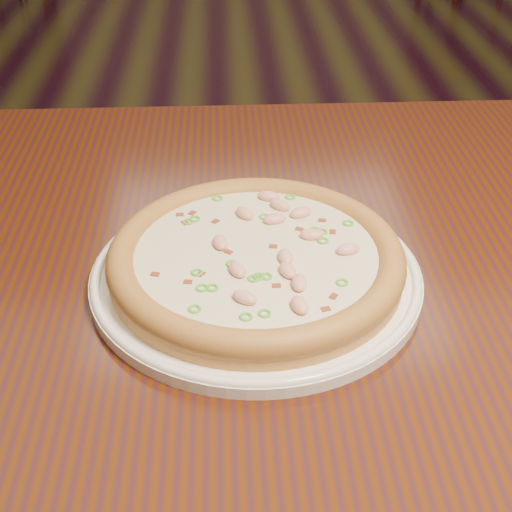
{
  "coord_description": "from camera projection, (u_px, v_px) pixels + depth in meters",
  "views": [
    {
      "loc": [
        -0.22,
        -1.25,
        1.17
      ],
      "look_at": [
        -0.19,
        -0.68,
        0.78
      ],
      "focal_mm": 50.0,
      "sensor_mm": 36.0,
      "label": 1
    }
  ],
  "objects": [
    {
      "name": "ground",
      "position": [
        322.0,
        362.0,
        1.7
      ],
      "size": [
        9.0,
        9.0,
        0.0
      ],
      "primitive_type": "plane",
      "color": "black"
    },
    {
      "name": "plate",
      "position": [
        256.0,
        274.0,
        0.7
      ],
      "size": [
        0.33,
        0.33,
        0.02
      ],
      "color": "white",
      "rests_on": "hero_table"
    },
    {
      "name": "pizza",
      "position": [
        256.0,
        258.0,
        0.69
      ],
      "size": [
        0.29,
        0.29,
        0.03
      ],
      "color": "#C49146",
      "rests_on": "plate"
    },
    {
      "name": "hero_table",
      "position": [
        359.0,
        322.0,
        0.81
      ],
      "size": [
        1.2,
        0.8,
        0.75
      ],
      "color": "black",
      "rests_on": "ground"
    }
  ]
}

